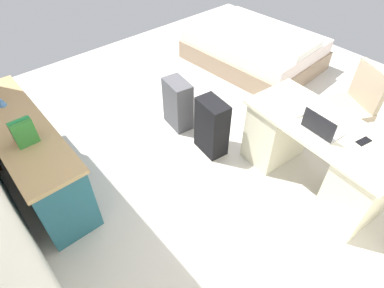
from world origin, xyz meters
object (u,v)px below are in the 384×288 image
object	(u,v)px
figurine_small	(0,101)
laptop	(321,128)
credenza	(31,155)
office_chair	(348,111)
bed	(254,49)
suitcase_spare_grey	(178,104)
computer_mouse	(299,114)
desk	(315,154)
suitcase_black	(212,127)
cell_phone_near_laptop	(364,141)

from	to	relation	value
figurine_small	laptop	bearing A→B (deg)	-138.01
credenza	figurine_small	world-z (taller)	figurine_small
office_chair	laptop	xyz separation A→B (m)	(-0.15, 0.93, 0.38)
office_chair	credenza	distance (m)	3.33
credenza	figurine_small	xyz separation A→B (m)	(0.38, 0.00, 0.43)
credenza	bed	xyz separation A→B (m)	(0.20, -3.50, -0.13)
suitcase_spare_grey	computer_mouse	size ratio (longest dim) A/B	6.10
office_chair	credenza	size ratio (longest dim) A/B	0.52
laptop	bed	bearing A→B (deg)	-37.42
office_chair	bed	xyz separation A→B (m)	(1.86, -0.60, -0.18)
laptop	office_chair	bearing A→B (deg)	-80.84
credenza	laptop	distance (m)	2.70
suitcase_spare_grey	desk	bearing A→B (deg)	-156.91
desk	laptop	distance (m)	0.42
desk	figurine_small	xyz separation A→B (m)	(2.17, 2.08, 0.42)
desk	bed	bearing A→B (deg)	-35.37
office_chair	figurine_small	xyz separation A→B (m)	(2.03, 2.90, 0.39)
suitcase_black	figurine_small	size ratio (longest dim) A/B	5.94
credenza	computer_mouse	xyz separation A→B (m)	(-1.55, -2.03, 0.39)
bed	computer_mouse	xyz separation A→B (m)	(-1.75, 1.47, 0.52)
credenza	laptop	bearing A→B (deg)	-132.53
bed	laptop	distance (m)	2.59
computer_mouse	bed	bearing A→B (deg)	-35.58
computer_mouse	figurine_small	xyz separation A→B (m)	(1.93, 2.03, 0.04)
computer_mouse	credenza	bearing A→B (deg)	57.17
office_chair	computer_mouse	world-z (taller)	office_chair
office_chair	desk	bearing A→B (deg)	99.72
suitcase_spare_grey	laptop	xyz separation A→B (m)	(-1.60, -0.31, 0.49)
bed	suitcase_spare_grey	distance (m)	1.89
laptop	computer_mouse	world-z (taller)	laptop
cell_phone_near_laptop	computer_mouse	bearing A→B (deg)	22.03
credenza	cell_phone_near_laptop	world-z (taller)	cell_phone_near_laptop
bed	laptop	xyz separation A→B (m)	(-2.01, 1.53, 0.56)
computer_mouse	cell_phone_near_laptop	distance (m)	0.58
suitcase_black	computer_mouse	bearing A→B (deg)	-146.76
credenza	suitcase_black	world-z (taller)	credenza
bed	suitcase_black	bearing A→B (deg)	118.36
computer_mouse	cell_phone_near_laptop	xyz separation A→B (m)	(-0.57, -0.11, -0.01)
desk	bed	distance (m)	2.45
desk	cell_phone_near_laptop	bearing A→B (deg)	-170.24
bed	cell_phone_near_laptop	xyz separation A→B (m)	(-2.32, 1.36, 0.51)
office_chair	computer_mouse	xyz separation A→B (m)	(0.11, 0.87, 0.34)
suitcase_spare_grey	laptop	world-z (taller)	laptop
cell_phone_near_laptop	figurine_small	bearing A→B (deg)	51.44
suitcase_spare_grey	figurine_small	world-z (taller)	figurine_small
office_chair	laptop	bearing A→B (deg)	99.16
bed	computer_mouse	distance (m)	2.35
computer_mouse	figurine_small	world-z (taller)	figurine_small
figurine_small	cell_phone_near_laptop	bearing A→B (deg)	-139.38
credenza	cell_phone_near_laptop	distance (m)	3.03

